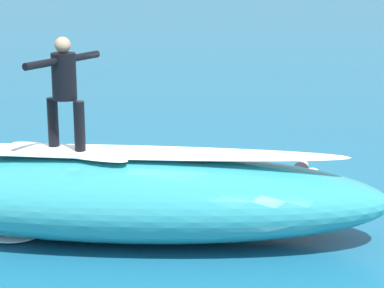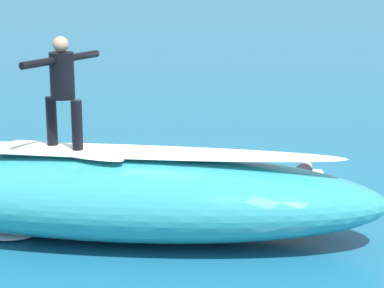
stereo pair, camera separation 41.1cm
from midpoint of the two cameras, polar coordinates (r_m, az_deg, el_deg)
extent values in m
plane|color=#196084|center=(11.91, -2.49, -4.37)|extent=(120.00, 120.00, 0.00)
ellipsoid|color=teal|center=(10.33, -4.93, -3.95)|extent=(7.81, 4.02, 1.18)
ellipsoid|color=white|center=(10.15, -5.00, -0.58)|extent=(6.36, 2.42, 0.08)
ellipsoid|color=silver|center=(10.31, -8.71, -0.50)|extent=(2.09, 0.80, 0.06)
cylinder|color=black|center=(10.38, -9.76, 1.72)|extent=(0.15, 0.15, 0.70)
cylinder|color=black|center=(10.07, -7.79, 1.41)|extent=(0.15, 0.15, 0.70)
cylinder|color=black|center=(10.10, -8.93, 5.27)|extent=(0.39, 0.39, 0.64)
sphere|color=tan|center=(10.04, -9.03, 7.68)|extent=(0.22, 0.22, 0.22)
cylinder|color=black|center=(9.74, -10.75, 6.18)|extent=(0.20, 0.58, 0.10)
cylinder|color=black|center=(10.40, -7.32, 6.83)|extent=(0.20, 0.58, 0.10)
ellipsoid|color=#EAE5C6|center=(12.53, 9.08, -3.37)|extent=(0.74, 2.50, 0.09)
cylinder|color=black|center=(12.47, 9.11, -2.55)|extent=(0.34, 0.82, 0.28)
sphere|color=tan|center=(12.90, 9.82, -1.74)|extent=(0.20, 0.20, 0.20)
cylinder|color=black|center=(11.81, 8.34, -3.89)|extent=(0.18, 0.67, 0.13)
cylinder|color=black|center=(11.86, 7.59, -3.79)|extent=(0.18, 0.67, 0.13)
ellipsoid|color=white|center=(10.82, -12.97, -6.41)|extent=(1.20, 1.09, 0.11)
ellipsoid|color=white|center=(12.29, 6.63, -3.55)|extent=(1.06, 1.06, 0.12)
camera|label=1|loc=(0.21, -88.95, 0.27)|focal=68.51mm
camera|label=2|loc=(0.21, 91.05, -0.27)|focal=68.51mm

